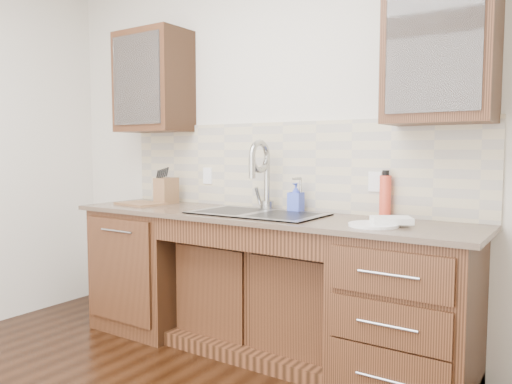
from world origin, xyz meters
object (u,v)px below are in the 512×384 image
Objects in this scene: cutting_board at (141,204)px; knife_block at (166,191)px; water_bottle at (385,197)px; plate at (373,225)px; soap_bottle at (296,198)px.

knife_block is at bearing 56.17° from cutting_board.
plate is (0.06, -0.35, -0.12)m from water_bottle.
soap_bottle is 0.55× the size of cutting_board.
soap_bottle is 1.07m from knife_block.
plate is at bearing -80.47° from water_bottle.
plate is 0.76× the size of cutting_board.
knife_block is (-1.64, -0.12, -0.03)m from water_bottle.
plate is 1.35× the size of knife_block.
plate is at bearing -27.05° from soap_bottle.
knife_block is 0.56× the size of cutting_board.
water_bottle reaches higher than soap_bottle.
water_bottle is 0.38m from plate.
water_bottle reaches higher than cutting_board.
water_bottle reaches higher than plate.
water_bottle is at bearing 99.53° from plate.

